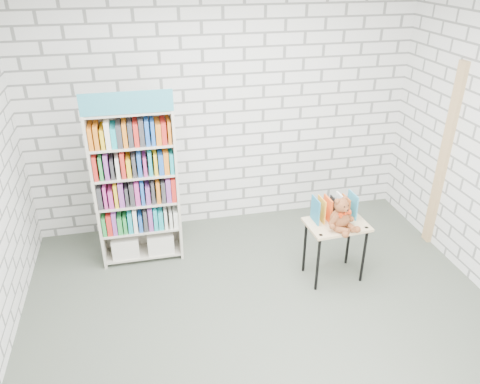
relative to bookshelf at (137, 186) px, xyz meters
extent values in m
plane|color=#4A5245|center=(1.07, -1.36, -0.88)|extent=(4.50, 4.50, 0.00)
cube|color=silver|center=(1.07, 0.64, 0.52)|extent=(4.50, 0.02, 2.80)
cube|color=beige|center=(-0.41, -0.01, -0.02)|extent=(0.03, 0.33, 1.71)
cube|color=beige|center=(0.41, -0.01, -0.02)|extent=(0.03, 0.33, 1.71)
cube|color=beige|center=(0.00, 0.15, -0.02)|extent=(0.86, 0.02, 1.71)
cube|color=teal|center=(0.00, -0.16, 0.94)|extent=(0.86, 0.02, 0.21)
cube|color=beige|center=(0.00, -0.01, -0.82)|extent=(0.80, 0.31, 0.02)
cube|color=beige|center=(0.00, -0.01, -0.50)|extent=(0.80, 0.31, 0.02)
cube|color=beige|center=(0.00, -0.01, -0.17)|extent=(0.80, 0.31, 0.02)
cube|color=beige|center=(0.00, -0.01, 0.15)|extent=(0.80, 0.31, 0.02)
cube|color=beige|center=(0.00, -0.01, 0.47)|extent=(0.80, 0.31, 0.02)
cube|color=beige|center=(0.00, -0.01, 0.82)|extent=(0.80, 0.31, 0.02)
cube|color=silver|center=(-0.19, -0.01, -0.69)|extent=(0.29, 0.27, 0.23)
cube|color=silver|center=(0.19, -0.01, -0.69)|extent=(0.29, 0.27, 0.23)
cube|color=yellow|center=(0.00, -0.02, -0.37)|extent=(0.80, 0.27, 0.23)
cube|color=blue|center=(0.00, -0.02, -0.05)|extent=(0.80, 0.27, 0.23)
cube|color=green|center=(0.00, -0.02, 0.28)|extent=(0.80, 0.27, 0.23)
cube|color=orange|center=(0.00, -0.02, 0.60)|extent=(0.80, 0.27, 0.23)
cube|color=tan|center=(1.92, -0.81, -0.25)|extent=(0.62, 0.45, 0.03)
cylinder|color=black|center=(1.68, -0.98, -0.57)|extent=(0.03, 0.03, 0.62)
cylinder|color=black|center=(1.66, -0.66, -0.57)|extent=(0.03, 0.03, 0.62)
cylinder|color=black|center=(2.18, -0.95, -0.57)|extent=(0.03, 0.03, 0.62)
cylinder|color=black|center=(2.16, -0.63, -0.57)|extent=(0.03, 0.03, 0.62)
cylinder|color=black|center=(1.69, -0.97, -0.23)|extent=(0.04, 0.04, 0.01)
cylinder|color=black|center=(2.17, -0.94, -0.23)|extent=(0.04, 0.04, 0.01)
cube|color=teal|center=(1.71, -0.72, -0.11)|extent=(0.02, 0.18, 0.25)
cube|color=#FF9E28|center=(1.78, -0.72, -0.11)|extent=(0.02, 0.18, 0.25)
cube|color=#EF551A|center=(1.85, -0.71, -0.11)|extent=(0.02, 0.18, 0.25)
cube|color=black|center=(1.91, -0.71, -0.11)|extent=(0.02, 0.18, 0.25)
cube|color=white|center=(1.98, -0.71, -0.11)|extent=(0.02, 0.18, 0.25)
cube|color=#BB5721|center=(2.05, -0.70, -0.11)|extent=(0.02, 0.18, 0.25)
cube|color=teal|center=(2.12, -0.70, -0.11)|extent=(0.02, 0.18, 0.25)
ellipsoid|color=brown|center=(1.91, -0.88, -0.13)|extent=(0.20, 0.17, 0.20)
sphere|color=brown|center=(1.91, -0.89, 0.02)|extent=(0.14, 0.14, 0.14)
sphere|color=brown|center=(1.86, -0.89, 0.07)|extent=(0.05, 0.05, 0.05)
sphere|color=brown|center=(1.95, -0.85, 0.07)|extent=(0.05, 0.05, 0.05)
sphere|color=brown|center=(1.93, -0.94, 0.00)|extent=(0.06, 0.06, 0.06)
sphere|color=black|center=(1.91, -0.95, 0.04)|extent=(0.02, 0.02, 0.02)
sphere|color=black|center=(1.95, -0.93, 0.04)|extent=(0.02, 0.02, 0.02)
sphere|color=black|center=(1.94, -0.96, 0.00)|extent=(0.02, 0.02, 0.02)
cylinder|color=brown|center=(1.82, -0.93, -0.10)|extent=(0.11, 0.07, 0.14)
cylinder|color=brown|center=(2.01, -0.86, -0.10)|extent=(0.10, 0.11, 0.14)
sphere|color=brown|center=(1.80, -0.96, -0.16)|extent=(0.06, 0.06, 0.06)
sphere|color=brown|center=(2.04, -0.87, -0.16)|extent=(0.06, 0.06, 0.06)
cylinder|color=brown|center=(1.89, -0.99, -0.19)|extent=(0.14, 0.15, 0.08)
cylinder|color=brown|center=(2.00, -0.95, -0.19)|extent=(0.07, 0.15, 0.08)
sphere|color=brown|center=(1.89, -1.06, -0.20)|extent=(0.07, 0.07, 0.07)
sphere|color=brown|center=(2.04, -1.01, -0.20)|extent=(0.07, 0.07, 0.07)
cone|color=red|center=(1.90, -0.95, -0.05)|extent=(0.07, 0.07, 0.05)
cone|color=red|center=(1.96, -0.92, -0.05)|extent=(0.07, 0.07, 0.05)
sphere|color=red|center=(1.93, -0.94, -0.05)|extent=(0.03, 0.03, 0.03)
cube|color=tan|center=(3.29, -0.41, 0.17)|extent=(0.05, 0.12, 2.10)
camera|label=1|loc=(0.10, -4.49, 2.20)|focal=35.00mm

